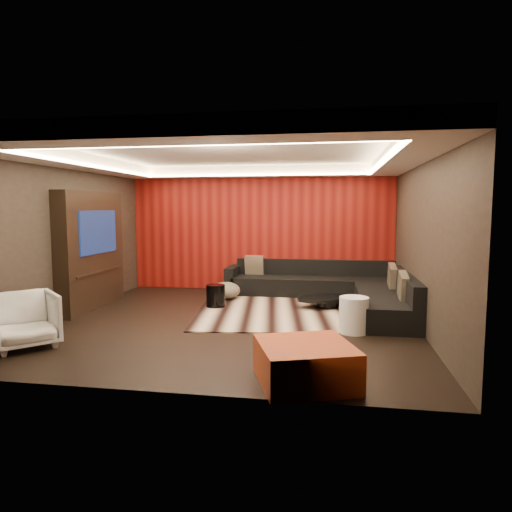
% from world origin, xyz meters
% --- Properties ---
extents(floor, '(6.00, 6.00, 0.02)m').
position_xyz_m(floor, '(0.00, 0.00, -0.01)').
color(floor, black).
rests_on(floor, ground).
extents(ceiling, '(6.00, 6.00, 0.02)m').
position_xyz_m(ceiling, '(0.00, 0.00, 2.81)').
color(ceiling, silver).
rests_on(ceiling, ground).
extents(wall_back, '(6.00, 0.02, 2.80)m').
position_xyz_m(wall_back, '(0.00, 3.01, 1.40)').
color(wall_back, black).
rests_on(wall_back, ground).
extents(wall_left, '(0.02, 6.00, 2.80)m').
position_xyz_m(wall_left, '(-3.01, 0.00, 1.40)').
color(wall_left, black).
rests_on(wall_left, ground).
extents(wall_right, '(0.02, 6.00, 2.80)m').
position_xyz_m(wall_right, '(3.01, 0.00, 1.40)').
color(wall_right, black).
rests_on(wall_right, ground).
extents(red_feature_wall, '(5.98, 0.05, 2.78)m').
position_xyz_m(red_feature_wall, '(0.00, 2.97, 1.40)').
color(red_feature_wall, '#6B0C0A').
rests_on(red_feature_wall, ground).
extents(soffit_back, '(6.00, 0.60, 0.22)m').
position_xyz_m(soffit_back, '(0.00, 2.70, 2.69)').
color(soffit_back, silver).
rests_on(soffit_back, ground).
extents(soffit_front, '(6.00, 0.60, 0.22)m').
position_xyz_m(soffit_front, '(0.00, -2.70, 2.69)').
color(soffit_front, silver).
rests_on(soffit_front, ground).
extents(soffit_left, '(0.60, 4.80, 0.22)m').
position_xyz_m(soffit_left, '(-2.70, 0.00, 2.69)').
color(soffit_left, silver).
rests_on(soffit_left, ground).
extents(soffit_right, '(0.60, 4.80, 0.22)m').
position_xyz_m(soffit_right, '(2.70, 0.00, 2.69)').
color(soffit_right, silver).
rests_on(soffit_right, ground).
extents(cove_back, '(4.80, 0.08, 0.04)m').
position_xyz_m(cove_back, '(0.00, 2.36, 2.60)').
color(cove_back, '#FFD899').
rests_on(cove_back, ground).
extents(cove_front, '(4.80, 0.08, 0.04)m').
position_xyz_m(cove_front, '(0.00, -2.36, 2.60)').
color(cove_front, '#FFD899').
rests_on(cove_front, ground).
extents(cove_left, '(0.08, 4.80, 0.04)m').
position_xyz_m(cove_left, '(-2.36, 0.00, 2.60)').
color(cove_left, '#FFD899').
rests_on(cove_left, ground).
extents(cove_right, '(0.08, 4.80, 0.04)m').
position_xyz_m(cove_right, '(2.36, 0.00, 2.60)').
color(cove_right, '#FFD899').
rests_on(cove_right, ground).
extents(tv_surround, '(0.30, 2.00, 2.20)m').
position_xyz_m(tv_surround, '(-2.85, 0.60, 1.10)').
color(tv_surround, black).
rests_on(tv_surround, ground).
extents(tv_screen, '(0.04, 1.30, 0.80)m').
position_xyz_m(tv_screen, '(-2.69, 0.60, 1.45)').
color(tv_screen, black).
rests_on(tv_screen, ground).
extents(tv_shelf, '(0.04, 1.60, 0.04)m').
position_xyz_m(tv_shelf, '(-2.69, 0.60, 0.70)').
color(tv_shelf, black).
rests_on(tv_shelf, ground).
extents(rug, '(4.35, 3.49, 0.02)m').
position_xyz_m(rug, '(1.20, 0.95, 0.01)').
color(rug, beige).
rests_on(rug, floor).
extents(coffee_table, '(1.55, 1.55, 0.20)m').
position_xyz_m(coffee_table, '(1.54, 1.32, 0.12)').
color(coffee_table, black).
rests_on(coffee_table, rug).
extents(drum_stool, '(0.45, 0.45, 0.42)m').
position_xyz_m(drum_stool, '(-0.55, 1.01, 0.23)').
color(drum_stool, black).
rests_on(drum_stool, rug).
extents(striped_pouf, '(0.80, 0.80, 0.34)m').
position_xyz_m(striped_pouf, '(-0.55, 1.79, 0.19)').
color(striped_pouf, '#C2B396').
rests_on(striped_pouf, rug).
extents(white_side_table, '(0.44, 0.44, 0.55)m').
position_xyz_m(white_side_table, '(1.97, -0.36, 0.28)').
color(white_side_table, white).
rests_on(white_side_table, floor).
extents(orange_ottoman, '(1.25, 1.25, 0.44)m').
position_xyz_m(orange_ottoman, '(1.35, -2.50, 0.22)').
color(orange_ottoman, '#A63015').
rests_on(orange_ottoman, floor).
extents(armchair, '(1.14, 1.14, 0.75)m').
position_xyz_m(armchair, '(-2.50, -1.83, 0.37)').
color(armchair, silver).
rests_on(armchair, floor).
extents(sectional_sofa, '(3.65, 3.50, 0.75)m').
position_xyz_m(sectional_sofa, '(1.73, 1.86, 0.26)').
color(sectional_sofa, black).
rests_on(sectional_sofa, floor).
extents(throw_pillows, '(3.15, 2.74, 0.50)m').
position_xyz_m(throw_pillows, '(1.81, 1.50, 0.62)').
color(throw_pillows, tan).
rests_on(throw_pillows, sectional_sofa).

